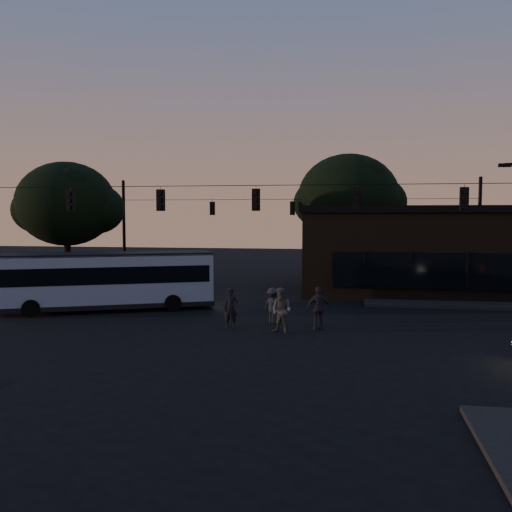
% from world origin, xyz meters
% --- Properties ---
extents(ground, '(120.00, 120.00, 0.00)m').
position_xyz_m(ground, '(0.00, 0.00, 0.00)').
color(ground, black).
rests_on(ground, ground).
extents(sidewalk_far_right, '(14.00, 10.00, 0.15)m').
position_xyz_m(sidewalk_far_right, '(12.00, 14.00, 0.07)').
color(sidewalk_far_right, black).
rests_on(sidewalk_far_right, ground).
extents(sidewalk_far_left, '(14.00, 10.00, 0.15)m').
position_xyz_m(sidewalk_far_left, '(-14.00, 14.00, 0.07)').
color(sidewalk_far_left, black).
rests_on(sidewalk_far_left, ground).
extents(building, '(15.40, 10.41, 5.40)m').
position_xyz_m(building, '(9.00, 15.97, 2.71)').
color(building, black).
rests_on(building, ground).
extents(tree_behind, '(7.60, 7.60, 9.43)m').
position_xyz_m(tree_behind, '(4.00, 22.00, 6.19)').
color(tree_behind, black).
rests_on(tree_behind, ground).
extents(tree_left, '(6.40, 6.40, 8.30)m').
position_xyz_m(tree_left, '(-14.00, 13.00, 5.57)').
color(tree_left, black).
rests_on(tree_left, ground).
extents(signal_rig_near, '(26.24, 0.30, 7.50)m').
position_xyz_m(signal_rig_near, '(0.00, 4.00, 4.45)').
color(signal_rig_near, black).
rests_on(signal_rig_near, ground).
extents(signal_rig_far, '(26.24, 0.30, 7.50)m').
position_xyz_m(signal_rig_far, '(0.00, 20.00, 4.20)').
color(signal_rig_far, black).
rests_on(signal_rig_far, ground).
extents(bus, '(10.56, 6.45, 2.95)m').
position_xyz_m(bus, '(-7.90, 5.73, 1.65)').
color(bus, '#8B9BB1').
rests_on(bus, ground).
extents(pedestrian_a, '(0.68, 0.50, 1.73)m').
position_xyz_m(pedestrian_a, '(-0.80, 2.22, 0.87)').
color(pedestrian_a, black).
rests_on(pedestrian_a, ground).
extents(pedestrian_b, '(1.14, 1.05, 1.88)m').
position_xyz_m(pedestrian_b, '(1.48, 1.56, 0.94)').
color(pedestrian_b, '#4F4F48').
rests_on(pedestrian_b, ground).
extents(pedestrian_c, '(1.17, 0.74, 1.86)m').
position_xyz_m(pedestrian_c, '(2.95, 2.48, 0.93)').
color(pedestrian_c, '#27252E').
rests_on(pedestrian_c, ground).
extents(pedestrian_d, '(1.18, 1.13, 1.62)m').
position_xyz_m(pedestrian_d, '(0.84, 3.60, 0.81)').
color(pedestrian_d, '#21242A').
rests_on(pedestrian_d, ground).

